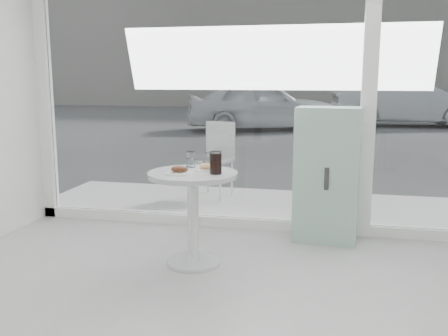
% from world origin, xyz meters
% --- Properties ---
extents(storefront, '(5.00, 0.14, 3.00)m').
position_xyz_m(storefront, '(0.07, 3.00, 1.71)').
color(storefront, white).
rests_on(storefront, ground).
extents(main_table, '(0.72, 0.72, 0.77)m').
position_xyz_m(main_table, '(-0.50, 1.90, 0.55)').
color(main_table, white).
rests_on(main_table, ground).
extents(patio_deck, '(5.60, 1.60, 0.05)m').
position_xyz_m(patio_deck, '(0.00, 3.80, 0.03)').
color(patio_deck, silver).
rests_on(patio_deck, ground).
extents(street, '(40.00, 24.00, 0.00)m').
position_xyz_m(street, '(0.00, 16.00, -0.00)').
color(street, '#363636').
rests_on(street, ground).
extents(far_building, '(40.00, 2.00, 8.00)m').
position_xyz_m(far_building, '(0.00, 25.00, 4.00)').
color(far_building, gray).
rests_on(far_building, ground).
extents(mint_cabinet, '(0.61, 0.44, 1.25)m').
position_xyz_m(mint_cabinet, '(0.55, 2.78, 0.63)').
color(mint_cabinet, '#9AC5B3').
rests_on(mint_cabinet, ground).
extents(patio_chair, '(0.48, 0.48, 0.92)m').
position_xyz_m(patio_chair, '(-0.82, 4.12, 0.58)').
color(patio_chair, white).
rests_on(patio_chair, patio_deck).
extents(car_white, '(4.69, 3.07, 1.48)m').
position_xyz_m(car_white, '(-1.48, 12.73, 0.74)').
color(car_white, silver).
rests_on(car_white, street).
extents(car_silver, '(4.75, 2.07, 1.52)m').
position_xyz_m(car_silver, '(2.85, 14.84, 0.76)').
color(car_silver, '#999BA0').
rests_on(car_silver, street).
extents(plate_fritter, '(0.21, 0.21, 0.07)m').
position_xyz_m(plate_fritter, '(-0.58, 1.79, 0.80)').
color(plate_fritter, white).
rests_on(plate_fritter, main_table).
extents(plate_donut, '(0.20, 0.20, 0.05)m').
position_xyz_m(plate_donut, '(-0.41, 2.01, 0.79)').
color(plate_donut, white).
rests_on(plate_donut, main_table).
extents(water_tumbler_a, '(0.08, 0.08, 0.13)m').
position_xyz_m(water_tumbler_a, '(-0.58, 2.13, 0.83)').
color(water_tumbler_a, white).
rests_on(water_tumbler_a, main_table).
extents(water_tumbler_b, '(0.08, 0.08, 0.13)m').
position_xyz_m(water_tumbler_b, '(-0.43, 2.12, 0.83)').
color(water_tumbler_b, white).
rests_on(water_tumbler_b, main_table).
extents(cola_glass, '(0.09, 0.09, 0.18)m').
position_xyz_m(cola_glass, '(-0.30, 1.87, 0.86)').
color(cola_glass, white).
rests_on(cola_glass, main_table).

